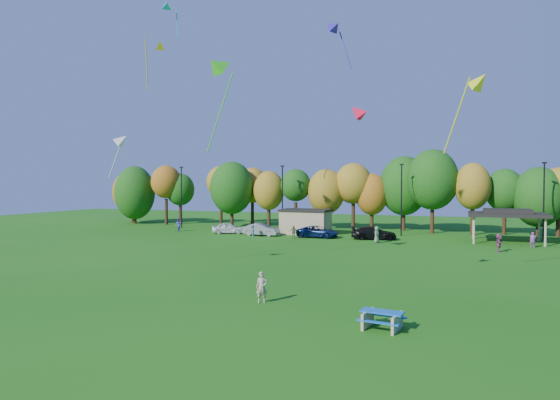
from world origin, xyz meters
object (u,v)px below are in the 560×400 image
at_px(kite_flyer, 262,287).
at_px(picnic_table, 382,319).
at_px(car_d, 374,233).
at_px(car_c, 318,232).
at_px(car_a, 229,228).
at_px(car_b, 261,230).

bearing_deg(kite_flyer, picnic_table, -45.03).
xyz_separation_m(kite_flyer, car_d, (0.42, 33.35, -0.11)).
relative_size(kite_flyer, car_d, 0.33).
relative_size(car_c, car_d, 0.98).
distance_m(kite_flyer, car_d, 33.35).
height_order(car_a, car_b, car_b).
relative_size(car_b, car_c, 0.90).
distance_m(picnic_table, car_c, 38.09).
bearing_deg(picnic_table, kite_flyer, 167.27).
bearing_deg(kite_flyer, car_a, 94.92).
height_order(picnic_table, car_b, car_b).
height_order(kite_flyer, car_b, kite_flyer).
xyz_separation_m(kite_flyer, car_c, (-6.36, 32.94, -0.16)).
xyz_separation_m(car_a, car_b, (5.01, -0.81, 0.04)).
bearing_deg(picnic_table, car_a, 133.55).
xyz_separation_m(car_a, car_d, (19.10, -0.04, 0.04)).
bearing_deg(car_c, car_b, 93.38).
bearing_deg(kite_flyer, car_d, 64.96).
bearing_deg(picnic_table, car_c, 118.70).
distance_m(picnic_table, car_a, 44.35).
bearing_deg(kite_flyer, car_b, 88.45).
bearing_deg(car_c, car_d, -86.07).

